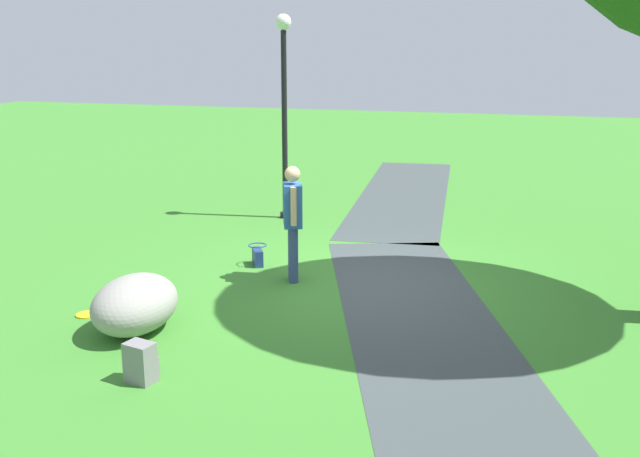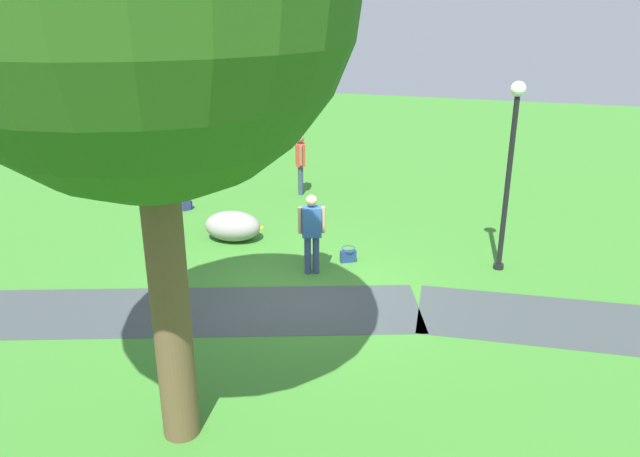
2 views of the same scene
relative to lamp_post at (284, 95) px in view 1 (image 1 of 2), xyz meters
name	(u,v)px [view 1 (image 1 of 2)]	position (x,y,z in m)	size (l,w,h in m)	color
ground_plane	(362,283)	(3.29, 2.20, -2.24)	(48.00, 48.00, 0.00)	#397D2A
footpath_segment_near	(404,194)	(-2.73, 1.75, -2.24)	(8.13, 2.49, 0.01)	#3B4344
footpath_segment_mid	(431,341)	(5.04, 3.39, -2.24)	(8.15, 4.27, 0.01)	#3B4344
lamp_post	(284,95)	(0.00, 0.00, 0.00)	(0.28, 0.28, 3.64)	black
lawn_boulder	(135,304)	(5.66, 0.12, -1.92)	(1.30, 0.96, 0.64)	gray
woman_with_handbag	(293,216)	(3.46, 1.28, -1.33)	(0.49, 0.35, 1.59)	navy
handbag_on_grass	(258,256)	(2.92, 0.56, -2.10)	(0.37, 0.37, 0.31)	navy
backpack_by_boulder	(141,363)	(6.79, 0.83, -2.05)	(0.31, 0.32, 0.40)	slate
frisbee_on_grass	(87,315)	(5.41, -0.69, -2.23)	(0.25, 0.25, 0.02)	yellow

